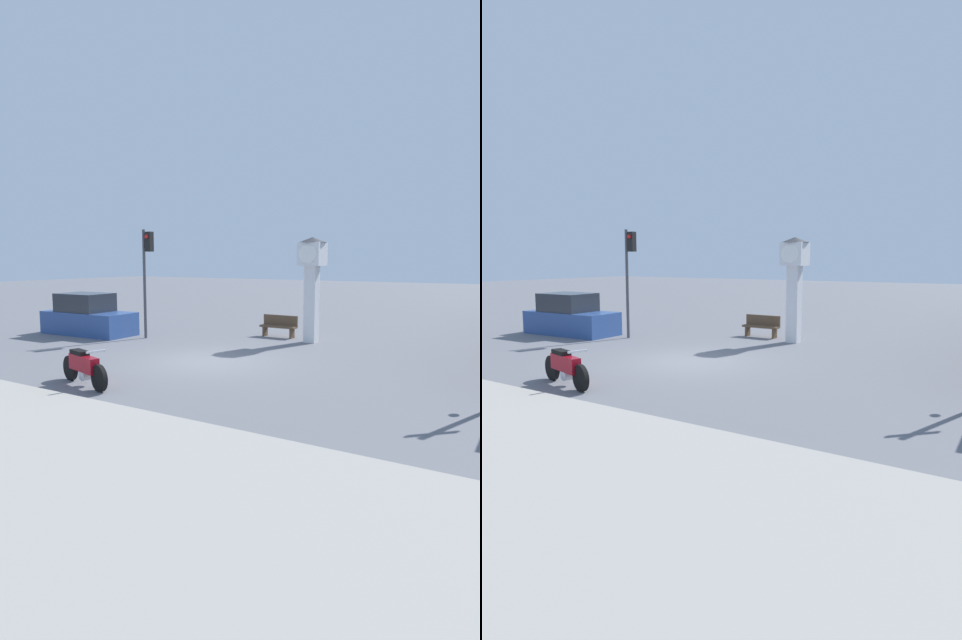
{
  "view_description": "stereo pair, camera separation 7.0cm",
  "coord_description": "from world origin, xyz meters",
  "views": [
    {
      "loc": [
        9.12,
        -12.93,
        3.27
      ],
      "look_at": [
        0.78,
        0.54,
        1.34
      ],
      "focal_mm": 28.0,
      "sensor_mm": 36.0,
      "label": 1
    },
    {
      "loc": [
        9.18,
        -12.89,
        3.27
      ],
      "look_at": [
        0.78,
        0.54,
        1.34
      ],
      "focal_mm": 28.0,
      "sensor_mm": 36.0,
      "label": 2
    }
  ],
  "objects": [
    {
      "name": "clock_tower",
      "position": [
        1.22,
        5.2,
        2.75
      ],
      "size": [
        1.08,
        1.08,
        4.13
      ],
      "color": "white",
      "rests_on": "ground_plane"
    },
    {
      "name": "parked_car",
      "position": [
        -8.02,
        2.05,
        0.75
      ],
      "size": [
        4.25,
        1.92,
        1.8
      ],
      "rotation": [
        0.0,
        0.0,
        0.03
      ],
      "color": "#2D4C8C",
      "rests_on": "ground_plane"
    },
    {
      "name": "bench",
      "position": [
        -0.49,
        5.76,
        0.49
      ],
      "size": [
        1.6,
        0.44,
        0.92
      ],
      "color": "brown",
      "rests_on": "ground_plane"
    },
    {
      "name": "motorcycle",
      "position": [
        -1.02,
        -4.26,
        0.49
      ],
      "size": [
        2.27,
        0.79,
        1.02
      ],
      "rotation": [
        0.0,
        0.0,
        -0.27
      ],
      "color": "black",
      "rests_on": "ground_plane"
    },
    {
      "name": "traffic_light",
      "position": [
        -4.95,
        2.54,
        3.07
      ],
      "size": [
        0.5,
        0.35,
        4.49
      ],
      "color": "#47474C",
      "rests_on": "ground_plane"
    },
    {
      "name": "ground_plane",
      "position": [
        0.0,
        0.0,
        0.0
      ],
      "size": [
        120.0,
        120.0,
        0.0
      ],
      "primitive_type": "plane",
      "color": "slate"
    }
  ]
}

